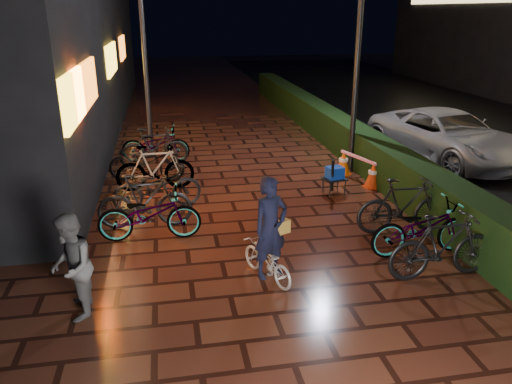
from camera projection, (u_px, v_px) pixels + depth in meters
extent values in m
plane|color=#381911|center=(285.00, 256.00, 8.69)|extent=(80.00, 80.00, 0.00)
cube|color=black|center=(326.00, 124.00, 16.46)|extent=(0.70, 20.00, 1.00)
imported|color=#565658|center=(71.00, 267.00, 6.75)|extent=(0.64, 0.79, 1.52)
imported|color=#9D9DA1|center=(448.00, 136.00, 14.04)|extent=(3.31, 5.35, 1.38)
cube|color=yellow|center=(73.00, 98.00, 8.59)|extent=(0.08, 2.00, 0.90)
cube|color=orange|center=(85.00, 86.00, 9.98)|extent=(0.08, 3.00, 0.90)
cube|color=yellow|center=(111.00, 59.00, 15.52)|extent=(0.08, 2.80, 0.90)
cube|color=orange|center=(122.00, 48.00, 20.14)|extent=(0.08, 2.20, 0.90)
cylinder|color=black|center=(357.00, 68.00, 12.50)|extent=(0.18, 0.18, 5.32)
cylinder|color=black|center=(146.00, 67.00, 14.46)|extent=(0.16, 0.16, 4.96)
imported|color=silver|center=(267.00, 261.00, 7.85)|extent=(0.89, 1.28, 0.64)
imported|color=black|center=(271.00, 228.00, 7.57)|extent=(0.70, 0.60, 1.62)
cube|color=olive|center=(281.00, 227.00, 7.67)|extent=(0.31, 0.23, 0.21)
cone|color=#F33B0C|center=(373.00, 175.00, 11.96)|extent=(0.40, 0.40, 0.63)
cone|color=#FF660D|center=(343.00, 162.00, 12.93)|extent=(0.40, 0.40, 0.63)
cube|color=red|center=(372.00, 187.00, 12.06)|extent=(0.43, 0.43, 0.03)
cube|color=red|center=(343.00, 173.00, 13.04)|extent=(0.43, 0.43, 0.03)
cube|color=#E50D40|center=(358.00, 157.00, 12.35)|extent=(0.46, 1.31, 0.06)
cube|color=black|center=(334.00, 179.00, 11.53)|extent=(0.56, 0.49, 0.04)
cylinder|color=black|center=(330.00, 190.00, 11.39)|extent=(0.03, 0.03, 0.34)
cylinder|color=black|center=(345.00, 188.00, 11.52)|extent=(0.03, 0.03, 0.34)
cylinder|color=black|center=(323.00, 185.00, 11.67)|extent=(0.03, 0.03, 0.34)
cylinder|color=black|center=(338.00, 183.00, 11.80)|extent=(0.03, 0.03, 0.34)
cube|color=#0B2C95|center=(335.00, 173.00, 11.48)|extent=(0.41, 0.37, 0.27)
cylinder|color=black|center=(332.00, 176.00, 11.32)|extent=(0.20, 0.38, 0.87)
imported|color=black|center=(155.00, 168.00, 11.71)|extent=(1.86, 0.63, 1.10)
imported|color=black|center=(154.00, 148.00, 13.39)|extent=(1.87, 0.70, 1.10)
imported|color=black|center=(157.00, 187.00, 10.61)|extent=(1.97, 0.95, 0.99)
imported|color=black|center=(149.00, 214.00, 9.17)|extent=(1.91, 0.73, 0.99)
imported|color=black|center=(146.00, 161.00, 12.39)|extent=(1.97, 0.95, 0.99)
imported|color=black|center=(145.00, 201.00, 9.67)|extent=(1.85, 0.57, 1.10)
imported|color=black|center=(156.00, 144.00, 13.95)|extent=(1.94, 0.84, 0.99)
imported|color=black|center=(443.00, 246.00, 7.82)|extent=(1.85, 0.58, 1.10)
imported|color=black|center=(404.00, 206.00, 9.43)|extent=(1.86, 0.63, 1.10)
imported|color=black|center=(422.00, 228.00, 8.61)|extent=(1.91, 0.72, 0.99)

